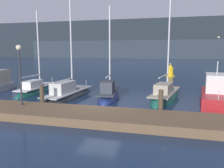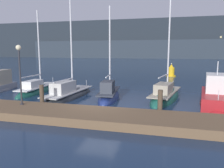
{
  "view_description": "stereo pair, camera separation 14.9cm",
  "coord_description": "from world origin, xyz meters",
  "px_view_note": "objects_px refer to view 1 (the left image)",
  "views": [
    {
      "loc": [
        4.07,
        -12.99,
        3.74
      ],
      "look_at": [
        0.0,
        3.33,
        1.2
      ],
      "focal_mm": 35.0,
      "sensor_mm": 36.0,
      "label": 1
    },
    {
      "loc": [
        4.22,
        -12.96,
        3.74
      ],
      "look_at": [
        0.0,
        3.33,
        1.2
      ],
      "focal_mm": 35.0,
      "sensor_mm": 36.0,
      "label": 2
    }
  ],
  "objects_px": {
    "sailboat_berth_2": "(37,91)",
    "sailboat_berth_3": "(68,95)",
    "dock_lamppost": "(20,65)",
    "sailboat_berth_4": "(109,96)",
    "channel_buoy": "(170,71)",
    "sailboat_berth_5": "(165,97)",
    "motorboat_berth_6": "(215,99)"
  },
  "relations": [
    {
      "from": "sailboat_berth_2",
      "to": "sailboat_berth_3",
      "type": "height_order",
      "value": "sailboat_berth_3"
    },
    {
      "from": "channel_buoy",
      "to": "dock_lamppost",
      "type": "relative_size",
      "value": 0.54
    },
    {
      "from": "sailboat_berth_3",
      "to": "sailboat_berth_5",
      "type": "bearing_deg",
      "value": 9.86
    },
    {
      "from": "dock_lamppost",
      "to": "motorboat_berth_6",
      "type": "bearing_deg",
      "value": 22.82
    },
    {
      "from": "sailboat_berth_2",
      "to": "sailboat_berth_3",
      "type": "relative_size",
      "value": 0.69
    },
    {
      "from": "sailboat_berth_2",
      "to": "sailboat_berth_4",
      "type": "height_order",
      "value": "sailboat_berth_2"
    },
    {
      "from": "motorboat_berth_6",
      "to": "dock_lamppost",
      "type": "height_order",
      "value": "dock_lamppost"
    },
    {
      "from": "sailboat_berth_2",
      "to": "dock_lamppost",
      "type": "relative_size",
      "value": 2.18
    },
    {
      "from": "sailboat_berth_3",
      "to": "dock_lamppost",
      "type": "xyz_separation_m",
      "value": [
        -0.94,
        -4.59,
        2.75
      ]
    },
    {
      "from": "channel_buoy",
      "to": "dock_lamppost",
      "type": "xyz_separation_m",
      "value": [
        -9.19,
        -22.3,
        2.19
      ]
    },
    {
      "from": "channel_buoy",
      "to": "sailboat_berth_3",
      "type": "bearing_deg",
      "value": -114.96
    },
    {
      "from": "sailboat_berth_5",
      "to": "channel_buoy",
      "type": "height_order",
      "value": "sailboat_berth_5"
    },
    {
      "from": "sailboat_berth_4",
      "to": "channel_buoy",
      "type": "xyz_separation_m",
      "value": [
        4.94,
        17.29,
        0.57
      ]
    },
    {
      "from": "sailboat_berth_4",
      "to": "sailboat_berth_2",
      "type": "bearing_deg",
      "value": 172.04
    },
    {
      "from": "sailboat_berth_5",
      "to": "dock_lamppost",
      "type": "xyz_separation_m",
      "value": [
        -8.61,
        -5.92,
        2.79
      ]
    },
    {
      "from": "sailboat_berth_2",
      "to": "sailboat_berth_5",
      "type": "bearing_deg",
      "value": -0.4
    },
    {
      "from": "sailboat_berth_4",
      "to": "sailboat_berth_5",
      "type": "distance_m",
      "value": 4.45
    },
    {
      "from": "sailboat_berth_2",
      "to": "dock_lamppost",
      "type": "distance_m",
      "value": 7.21
    },
    {
      "from": "sailboat_berth_3",
      "to": "sailboat_berth_4",
      "type": "xyz_separation_m",
      "value": [
        3.3,
        0.42,
        -0.02
      ]
    },
    {
      "from": "sailboat_berth_4",
      "to": "motorboat_berth_6",
      "type": "xyz_separation_m",
      "value": [
        7.83,
        0.07,
        0.21
      ]
    },
    {
      "from": "sailboat_berth_2",
      "to": "channel_buoy",
      "type": "bearing_deg",
      "value": 53.58
    },
    {
      "from": "sailboat_berth_4",
      "to": "sailboat_berth_3",
      "type": "bearing_deg",
      "value": -172.71
    },
    {
      "from": "channel_buoy",
      "to": "sailboat_berth_4",
      "type": "bearing_deg",
      "value": -105.95
    },
    {
      "from": "sailboat_berth_5",
      "to": "motorboat_berth_6",
      "type": "height_order",
      "value": "sailboat_berth_5"
    },
    {
      "from": "motorboat_berth_6",
      "to": "dock_lamppost",
      "type": "distance_m",
      "value": 13.35
    },
    {
      "from": "sailboat_berth_4",
      "to": "dock_lamppost",
      "type": "xyz_separation_m",
      "value": [
        -4.25,
        -5.01,
        2.76
      ]
    },
    {
      "from": "sailboat_berth_4",
      "to": "sailboat_berth_5",
      "type": "xyz_separation_m",
      "value": [
        4.36,
        0.91,
        -0.03
      ]
    },
    {
      "from": "sailboat_berth_4",
      "to": "channel_buoy",
      "type": "distance_m",
      "value": 17.99
    },
    {
      "from": "sailboat_berth_2",
      "to": "sailboat_berth_4",
      "type": "relative_size",
      "value": 1.01
    },
    {
      "from": "motorboat_berth_6",
      "to": "sailboat_berth_4",
      "type": "bearing_deg",
      "value": -179.51
    },
    {
      "from": "sailboat_berth_2",
      "to": "sailboat_berth_5",
      "type": "distance_m",
      "value": 11.44
    },
    {
      "from": "sailboat_berth_3",
      "to": "channel_buoy",
      "type": "bearing_deg",
      "value": 65.04
    }
  ]
}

